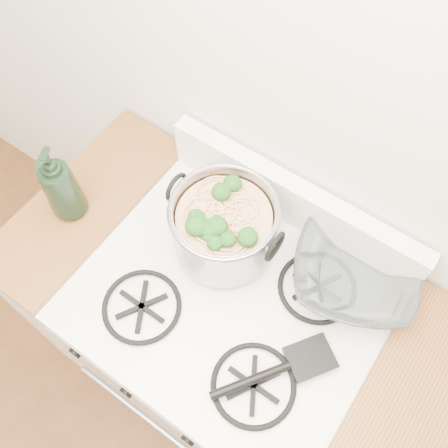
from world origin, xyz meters
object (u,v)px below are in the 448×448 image
glass_bowl (353,275)px  bottle (59,184)px  stock_pot (224,227)px  gas_range (228,348)px  spatula (311,357)px

glass_bowl → bottle: (-0.74, -0.26, 0.11)m
stock_pot → bottle: bottle is taller
gas_range → spatula: (0.25, -0.02, 0.50)m
spatula → bottle: bottle is taller
stock_pot → spatula: bearing=-21.3°
gas_range → spatula: bearing=-4.1°
gas_range → glass_bowl: size_ratio=7.31×
stock_pot → glass_bowl: (0.33, 0.11, -0.07)m
stock_pot → spatula: stock_pot is taller
glass_bowl → gas_range: bearing=-135.6°
stock_pot → glass_bowl: bearing=18.3°
glass_bowl → stock_pot: bearing=-161.7°
stock_pot → bottle: size_ratio=1.19×
stock_pot → glass_bowl: 0.35m
gas_range → stock_pot: bearing=130.0°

